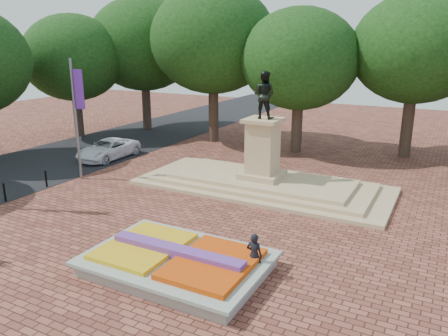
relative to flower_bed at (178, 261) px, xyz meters
name	(u,v)px	position (x,y,z in m)	size (l,w,h in m)	color
ground	(184,243)	(-1.03, 2.00, -0.38)	(90.00, 90.00, 0.00)	brown
asphalt_street	(33,166)	(-16.03, 7.00, -0.37)	(9.00, 90.00, 0.02)	black
flower_bed	(178,261)	(0.00, 0.00, 0.00)	(6.30, 4.30, 0.91)	gray
monument	(262,172)	(-1.03, 10.00, 0.50)	(14.00, 6.00, 6.40)	tan
tree_row_back	(352,60)	(1.31, 20.00, 6.29)	(44.80, 8.80, 10.43)	#3C2E21
van	(108,149)	(-13.03, 10.87, 0.30)	(2.24, 4.86, 1.35)	white
pedestrian	(254,255)	(2.53, 0.94, 0.42)	(0.58, 0.38, 1.59)	black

